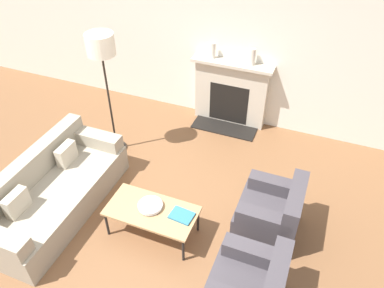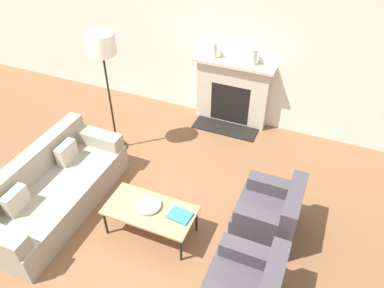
% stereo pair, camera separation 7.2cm
% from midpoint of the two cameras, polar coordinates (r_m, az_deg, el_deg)
% --- Properties ---
extents(ground_plane, '(18.00, 18.00, 0.00)m').
position_cam_midpoint_polar(ground_plane, '(4.85, -7.50, -14.20)').
color(ground_plane, brown).
extents(wall_back, '(18.00, 0.06, 2.90)m').
position_cam_midpoint_polar(wall_back, '(6.20, 5.35, 15.84)').
color(wall_back, silver).
rests_on(wall_back, ground_plane).
extents(fireplace, '(1.34, 0.59, 1.13)m').
position_cam_midpoint_polar(fireplace, '(6.42, 6.42, 7.64)').
color(fireplace, beige).
rests_on(fireplace, ground_plane).
extents(couch, '(0.90, 2.13, 0.77)m').
position_cam_midpoint_polar(couch, '(5.27, -20.12, -6.66)').
color(couch, '#9E937F').
rests_on(couch, ground_plane).
extents(armchair_far, '(0.74, 0.77, 0.78)m').
position_cam_midpoint_polar(armchair_far, '(4.77, 12.22, -10.42)').
color(armchair_far, '#423D42').
rests_on(armchair_far, ground_plane).
extents(coffee_table, '(1.10, 0.56, 0.41)m').
position_cam_midpoint_polar(coffee_table, '(4.62, -5.96, -10.16)').
color(coffee_table, tan).
rests_on(coffee_table, ground_plane).
extents(bowl, '(0.30, 0.30, 0.05)m').
position_cam_midpoint_polar(bowl, '(4.60, -6.18, -9.22)').
color(bowl, silver).
rests_on(bowl, coffee_table).
extents(book, '(0.29, 0.23, 0.02)m').
position_cam_midpoint_polar(book, '(4.50, -1.41, -10.81)').
color(book, teal).
rests_on(book, coffee_table).
extents(floor_lamp, '(0.39, 0.39, 1.92)m').
position_cam_midpoint_polar(floor_lamp, '(5.33, -13.08, 13.32)').
color(floor_lamp, black).
rests_on(floor_lamp, ground_plane).
extents(mantel_vase_left, '(0.08, 0.08, 0.25)m').
position_cam_midpoint_polar(mantel_vase_left, '(6.19, 3.81, 14.00)').
color(mantel_vase_left, beige).
rests_on(mantel_vase_left, fireplace).
extents(mantel_vase_center_left, '(0.09, 0.09, 0.27)m').
position_cam_midpoint_polar(mantel_vase_center_left, '(6.04, 9.78, 12.89)').
color(mantel_vase_center_left, beige).
rests_on(mantel_vase_center_left, fireplace).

